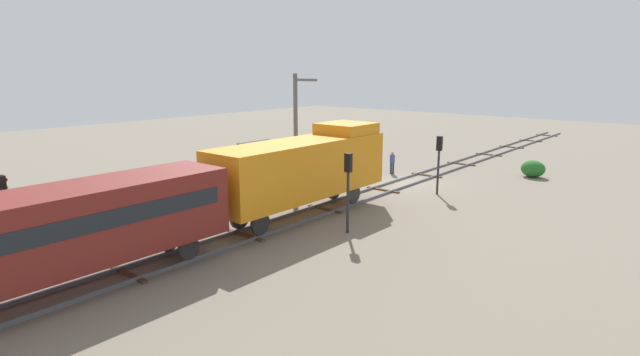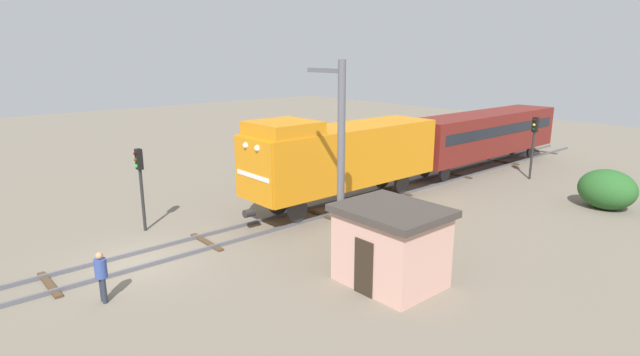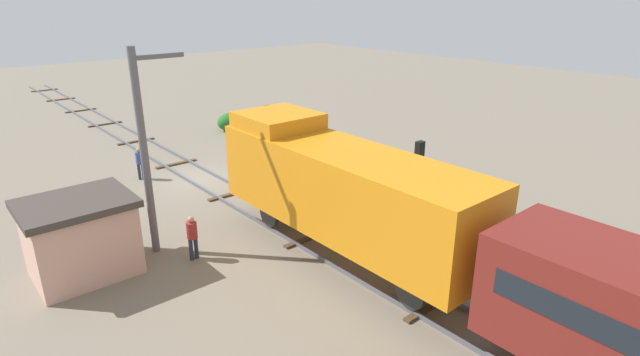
{
  "view_description": "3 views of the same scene",
  "coord_description": "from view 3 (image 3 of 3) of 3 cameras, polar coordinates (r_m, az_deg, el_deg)",
  "views": [
    {
      "loc": [
        -17.18,
        30.04,
        7.78
      ],
      "look_at": [
        0.61,
        8.73,
        1.71
      ],
      "focal_mm": 28.0,
      "sensor_mm": 36.0,
      "label": 1
    },
    {
      "loc": [
        17.88,
        -6.29,
        7.76
      ],
      "look_at": [
        -0.95,
        10.14,
        1.45
      ],
      "focal_mm": 28.0,
      "sensor_mm": 36.0,
      "label": 2
    },
    {
      "loc": [
        11.09,
        22.73,
        9.13
      ],
      "look_at": [
        -0.13,
        9.48,
        2.69
      ],
      "focal_mm": 28.0,
      "sensor_mm": 36.0,
      "label": 3
    }
  ],
  "objects": [
    {
      "name": "bush_mid",
      "position": [
        35.92,
        -10.35,
        6.33
      ],
      "size": [
        1.71,
        1.4,
        1.25
      ],
      "primitive_type": "ellipsoid",
      "color": "#266826",
      "rests_on": "ground"
    },
    {
      "name": "traffic_signal_mid",
      "position": [
        19.45,
        11.13,
        0.78
      ],
      "size": [
        0.32,
        0.34,
        3.92
      ],
      "color": "#262628",
      "rests_on": "ground"
    },
    {
      "name": "relay_hut",
      "position": [
        18.81,
        -25.65,
        -6.09
      ],
      "size": [
        3.5,
        2.9,
        2.74
      ],
      "color": "#D19E8C",
      "rests_on": "ground"
    },
    {
      "name": "worker_by_signal",
      "position": [
        18.61,
        -14.4,
        -6.25
      ],
      "size": [
        0.38,
        0.38,
        1.7
      ],
      "rotation": [
        0.0,
        0.0,
        4.45
      ],
      "color": "#262B38",
      "rests_on": "ground"
    },
    {
      "name": "locomotive",
      "position": [
        17.51,
        2.38,
        -0.94
      ],
      "size": [
        2.9,
        11.6,
        4.6
      ],
      "color": "orange",
      "rests_on": "railway_track"
    },
    {
      "name": "worker_near_track",
      "position": [
        27.41,
        -19.9,
        1.85
      ],
      "size": [
        0.38,
        0.38,
        1.7
      ],
      "rotation": [
        0.0,
        0.0,
        4.27
      ],
      "color": "#262B38",
      "rests_on": "ground"
    },
    {
      "name": "traffic_signal_near",
      "position": [
        26.27,
        -5.94,
        5.87
      ],
      "size": [
        0.32,
        0.34,
        3.72
      ],
      "color": "#262628",
      "rests_on": "ground"
    },
    {
      "name": "catenary_mast",
      "position": [
        18.58,
        -19.32,
        3.18
      ],
      "size": [
        1.94,
        0.28,
        7.52
      ],
      "color": "#595960",
      "rests_on": "ground"
    },
    {
      "name": "ground_plane",
      "position": [
        26.89,
        -13.39,
        -0.06
      ],
      "size": [
        107.82,
        107.82,
        0.0
      ],
      "primitive_type": "plane",
      "color": "#756B5B"
    },
    {
      "name": "railway_track",
      "position": [
        26.86,
        -13.41,
        0.08
      ],
      "size": [
        2.4,
        71.88,
        0.16
      ],
      "color": "#595960",
      "rests_on": "ground"
    }
  ]
}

